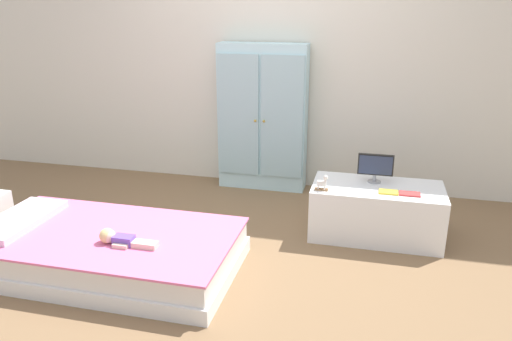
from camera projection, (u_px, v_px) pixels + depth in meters
The scene contains 11 objects.
ground_plane at pixel (223, 256), 3.51m from camera, with size 10.00×10.00×0.02m, color brown.
back_wall at pixel (271, 44), 4.51m from camera, with size 6.40×0.05×2.70m, color silver.
bed at pixel (108, 250), 3.30m from camera, with size 1.74×0.95×0.26m.
pillow at pixel (19, 220), 3.40m from camera, with size 0.32×0.68×0.05m, color silver.
doll at pixel (118, 238), 3.10m from camera, with size 0.39×0.13×0.10m.
wardrobe at pixel (262, 118), 4.59m from camera, with size 0.83×0.25×1.37m.
tv_stand at pixel (376, 211), 3.74m from camera, with size 0.97×0.51×0.40m, color white.
tv_monitor at pixel (375, 166), 3.72m from camera, with size 0.27×0.10×0.22m.
rocking_horse_toy at pixel (323, 183), 3.58m from camera, with size 0.10×0.04×0.12m.
book_yellow at pixel (388, 192), 3.55m from camera, with size 0.14×0.09×0.01m, color gold.
book_red at pixel (410, 194), 3.51m from camera, with size 0.15×0.09×0.01m, color #CC3838.
Camera 1 is at (0.97, -2.97, 1.71)m, focal length 34.29 mm.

